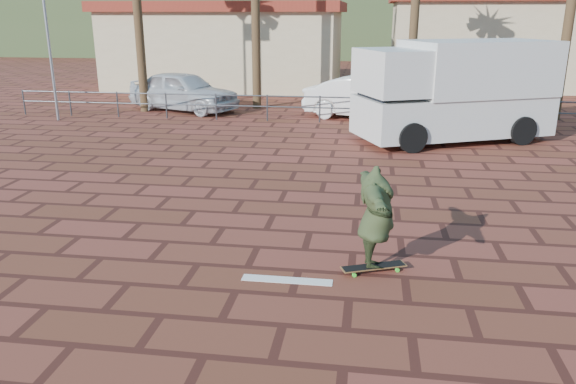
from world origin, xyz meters
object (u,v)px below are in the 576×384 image
at_px(longboard, 374,267).
at_px(car_white, 368,98).
at_px(skateboarder, 376,217).
at_px(car_silver, 183,91).
at_px(campervan, 455,89).

distance_m(longboard, car_white, 13.73).
relative_size(skateboarder, car_white, 0.42).
relative_size(longboard, car_silver, 0.22).
height_order(longboard, campervan, campervan).
bearing_deg(skateboarder, campervan, -21.59).
xyz_separation_m(skateboarder, car_white, (-0.26, 13.71, -0.13)).
distance_m(skateboarder, car_white, 13.71).
xyz_separation_m(longboard, car_white, (-0.26, 13.71, 0.71)).
height_order(campervan, car_silver, campervan).
bearing_deg(car_white, skateboarder, -162.18).
bearing_deg(skateboarder, longboard, 172.10).
xyz_separation_m(longboard, car_silver, (-7.92, 14.57, 0.74)).
distance_m(skateboarder, campervan, 10.54).
relative_size(longboard, campervan, 0.16).
xyz_separation_m(campervan, car_white, (-2.75, 3.49, -0.84)).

